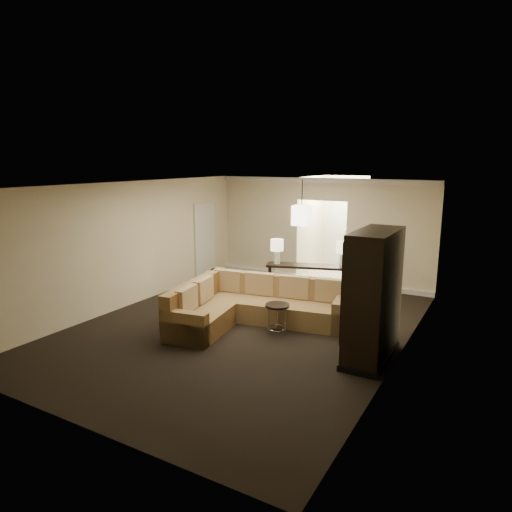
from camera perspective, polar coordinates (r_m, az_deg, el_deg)
The scene contains 19 objects.
ground at distance 9.22m, azimuth -1.46°, elevation -8.78°, with size 8.00×8.00×0.00m, color black.
wall_back at distance 12.36m, azimuth 8.12°, elevation 3.16°, with size 6.00×0.04×2.80m, color beige.
wall_front at distance 5.90m, azimuth -22.17°, elevation -7.38°, with size 6.00×0.04×2.80m, color beige.
wall_left at distance 10.66m, azimuth -15.46°, elevation 1.45°, with size 0.04×8.00×2.80m, color beige.
wall_right at distance 7.75m, azimuth 17.88°, elevation -2.55°, with size 0.04×8.00×2.80m, color beige.
ceiling at distance 8.63m, azimuth -1.56°, elevation 8.87°, with size 6.00×8.00×0.02m, color white.
crown_molding at distance 12.19m, azimuth 8.22°, elevation 9.32°, with size 6.00×0.10×0.12m, color silver.
baseboard at distance 12.59m, azimuth 7.86°, elevation -2.90°, with size 6.00×0.10×0.12m, color silver.
side_door at distance 12.79m, azimuth -6.43°, elevation 1.91°, with size 0.05×0.90×2.10m, color silver.
foyer at distance 13.62m, azimuth 10.19°, elevation 3.48°, with size 1.44×2.02×2.80m.
sectional_sofa at distance 9.27m, azimuth -0.80°, elevation -6.27°, with size 3.16×2.80×0.91m.
coffee_table at distance 10.56m, azimuth -4.20°, elevation -5.01°, with size 1.03×1.03×0.38m.
console_table at distance 11.10m, azimuth 6.62°, elevation -2.72°, with size 2.07×1.07×0.79m.
armoire at distance 7.72m, azimuth 14.37°, elevation -5.18°, with size 0.65×1.51×2.17m.
drink_table at distance 8.74m, azimuth 2.68°, elevation -7.08°, with size 0.46×0.46×0.58m.
table_lamp_left at distance 11.03m, azimuth 2.64°, elevation 1.08°, with size 0.31×0.31×0.60m.
table_lamp_right at distance 10.91m, azimuth 10.82°, elevation 0.75°, with size 0.31×0.31×0.60m.
pendant_light at distance 11.10m, azimuth 5.72°, elevation 5.11°, with size 0.38×0.38×1.09m.
person at distance 13.77m, azimuth 12.27°, elevation 2.27°, with size 0.73×0.49×2.03m, color beige.
Camera 1 is at (4.46, -7.38, 3.26)m, focal length 32.00 mm.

